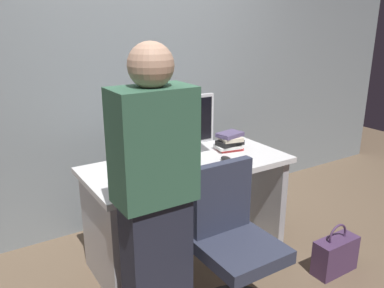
% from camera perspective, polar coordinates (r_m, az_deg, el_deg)
% --- Properties ---
extents(ground_plane, '(9.00, 9.00, 0.00)m').
position_cam_1_polar(ground_plane, '(3.15, -0.51, -15.70)').
color(ground_plane, brown).
extents(wall_back, '(6.40, 0.10, 3.00)m').
position_cam_1_polar(wall_back, '(3.37, -8.28, 13.57)').
color(wall_back, gray).
rests_on(wall_back, ground).
extents(desk, '(1.47, 0.68, 0.76)m').
position_cam_1_polar(desk, '(2.89, -0.53, -6.99)').
color(desk, white).
rests_on(desk, ground).
extents(office_chair, '(0.52, 0.52, 0.94)m').
position_cam_1_polar(office_chair, '(2.41, 6.19, -15.13)').
color(office_chair, black).
rests_on(office_chair, ground).
extents(person_at_desk, '(0.40, 0.24, 1.64)m').
position_cam_1_polar(person_at_desk, '(2.04, -5.40, -8.32)').
color(person_at_desk, '#262838').
rests_on(person_at_desk, ground).
extents(monitor, '(0.54, 0.15, 0.46)m').
position_cam_1_polar(monitor, '(2.82, -1.64, 2.93)').
color(monitor, silver).
rests_on(monitor, desk).
extents(keyboard, '(0.43, 0.14, 0.02)m').
position_cam_1_polar(keyboard, '(2.67, -0.49, -3.51)').
color(keyboard, white).
rests_on(keyboard, desk).
extents(mouse, '(0.06, 0.10, 0.03)m').
position_cam_1_polar(mouse, '(2.83, 4.98, -2.17)').
color(mouse, black).
rests_on(mouse, desk).
extents(cup_near_keyboard, '(0.07, 0.07, 0.09)m').
position_cam_1_polar(cup_near_keyboard, '(2.50, -6.42, -4.32)').
color(cup_near_keyboard, '#3372B2').
rests_on(cup_near_keyboard, desk).
extents(book_stack, '(0.23, 0.18, 0.14)m').
position_cam_1_polar(book_stack, '(3.05, 5.49, 0.39)').
color(book_stack, red).
rests_on(book_stack, desk).
extents(handbag, '(0.34, 0.14, 0.38)m').
position_cam_1_polar(handbag, '(3.07, 20.08, -14.86)').
color(handbag, '#4C3356').
rests_on(handbag, ground).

